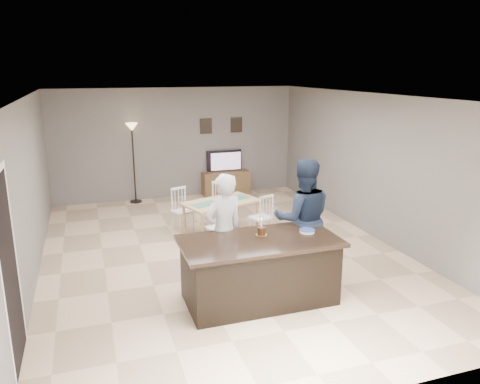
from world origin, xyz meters
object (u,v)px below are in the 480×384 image
object	(u,v)px
plate_stack	(307,231)
dining_table	(221,207)
television	(225,161)
man	(303,219)
tv_console	(226,183)
kitchen_island	(259,270)
floor_lamp	(132,141)
woman	(224,232)
birthday_cake	(261,231)

from	to	relation	value
plate_stack	dining_table	size ratio (longest dim) A/B	0.12
television	plate_stack	xyz separation A→B (m)	(-0.46, -5.58, 0.05)
television	man	distance (m)	5.10
tv_console	dining_table	distance (m)	2.97
television	man	size ratio (longest dim) A/B	0.49
kitchen_island	man	bearing A→B (deg)	31.09
floor_lamp	kitchen_island	bearing A→B (deg)	-79.06
kitchen_island	dining_table	world-z (taller)	kitchen_island
woman	dining_table	xyz separation A→B (m)	(0.60, 2.21, -0.31)
tv_console	birthday_cake	world-z (taller)	birthday_cake
kitchen_island	plate_stack	size ratio (longest dim) A/B	9.44
kitchen_island	birthday_cake	distance (m)	0.53
tv_console	television	world-z (taller)	television
birthday_cake	dining_table	xyz separation A→B (m)	(0.17, 2.60, -0.41)
plate_stack	dining_table	world-z (taller)	plate_stack
man	dining_table	world-z (taller)	man
tv_console	television	bearing A→B (deg)	90.00
birthday_cake	floor_lamp	xyz separation A→B (m)	(-1.17, 5.43, 0.52)
dining_table	tv_console	bearing A→B (deg)	52.51
kitchen_island	man	world-z (taller)	man
tv_console	woman	bearing A→B (deg)	-107.08
birthday_cake	woman	bearing A→B (deg)	137.62
dining_table	kitchen_island	bearing A→B (deg)	-114.14
woman	dining_table	bearing A→B (deg)	-121.05
plate_stack	man	bearing A→B (deg)	70.80
television	woman	world-z (taller)	woman
woman	plate_stack	distance (m)	1.19
plate_stack	tv_console	bearing A→B (deg)	85.23
television	dining_table	xyz separation A→B (m)	(-0.95, -2.88, -0.31)
television	birthday_cake	size ratio (longest dim) A/B	3.75
tv_console	man	bearing A→B (deg)	-93.28
man	dining_table	size ratio (longest dim) A/B	0.95
plate_stack	dining_table	distance (m)	2.78
birthday_cake	floor_lamp	bearing A→B (deg)	102.12
plate_stack	floor_lamp	world-z (taller)	floor_lamp
woman	man	distance (m)	1.26
kitchen_island	floor_lamp	xyz separation A→B (m)	(-1.08, 5.59, 1.03)
kitchen_island	floor_lamp	world-z (taller)	floor_lamp
birthday_cake	television	bearing A→B (deg)	78.51
kitchen_island	television	bearing A→B (deg)	77.99
floor_lamp	woman	bearing A→B (deg)	-81.68
tv_console	woman	xyz separation A→B (m)	(-1.54, -5.02, 0.56)
tv_console	birthday_cake	size ratio (longest dim) A/B	4.92
kitchen_island	floor_lamp	size ratio (longest dim) A/B	1.13
tv_console	plate_stack	distance (m)	5.57
floor_lamp	man	bearing A→B (deg)	-68.43
dining_table	man	bearing A→B (deg)	-92.33
birthday_cake	kitchen_island	bearing A→B (deg)	-118.51
dining_table	floor_lamp	world-z (taller)	floor_lamp
man	plate_stack	bearing A→B (deg)	86.04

